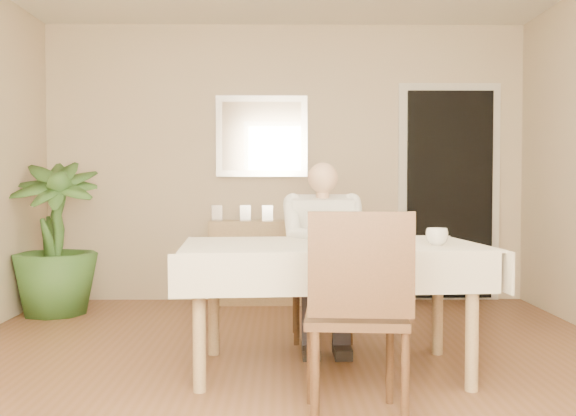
{
  "coord_description": "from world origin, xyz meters",
  "views": [
    {
      "loc": [
        -0.05,
        -3.58,
        1.09
      ],
      "look_at": [
        0.0,
        0.35,
        0.95
      ],
      "focal_mm": 40.0,
      "sensor_mm": 36.0,
      "label": 1
    }
  ],
  "objects_px": {
    "coffee_mug": "(437,237)",
    "sideboard": "(261,262)",
    "chair_near": "(358,304)",
    "chair_far": "(321,266)",
    "seated_man": "(324,244)",
    "potted_palm": "(54,238)",
    "dining_table": "(331,258)"
  },
  "relations": [
    {
      "from": "coffee_mug",
      "to": "sideboard",
      "type": "bearing_deg",
      "value": 114.38
    },
    {
      "from": "chair_near",
      "to": "sideboard",
      "type": "distance_m",
      "value": 3.07
    },
    {
      "from": "chair_far",
      "to": "seated_man",
      "type": "distance_m",
      "value": 0.34
    },
    {
      "from": "chair_near",
      "to": "potted_palm",
      "type": "distance_m",
      "value": 3.38
    },
    {
      "from": "seated_man",
      "to": "sideboard",
      "type": "bearing_deg",
      "value": 106.47
    },
    {
      "from": "dining_table",
      "to": "chair_near",
      "type": "bearing_deg",
      "value": -90.67
    },
    {
      "from": "chair_far",
      "to": "seated_man",
      "type": "height_order",
      "value": "seated_man"
    },
    {
      "from": "chair_far",
      "to": "coffee_mug",
      "type": "height_order",
      "value": "chair_far"
    },
    {
      "from": "sideboard",
      "to": "chair_far",
      "type": "bearing_deg",
      "value": -71.05
    },
    {
      "from": "dining_table",
      "to": "chair_far",
      "type": "height_order",
      "value": "chair_far"
    },
    {
      "from": "chair_far",
      "to": "potted_palm",
      "type": "distance_m",
      "value": 2.34
    },
    {
      "from": "chair_far",
      "to": "chair_near",
      "type": "distance_m",
      "value": 1.72
    },
    {
      "from": "dining_table",
      "to": "chair_far",
      "type": "xyz_separation_m",
      "value": [
        0.0,
        0.88,
        -0.16
      ]
    },
    {
      "from": "seated_man",
      "to": "coffee_mug",
      "type": "xyz_separation_m",
      "value": [
        0.58,
        -0.74,
        0.11
      ]
    },
    {
      "from": "chair_far",
      "to": "sideboard",
      "type": "xyz_separation_m",
      "value": [
        -0.47,
        1.3,
        -0.12
      ]
    },
    {
      "from": "seated_man",
      "to": "sideboard",
      "type": "height_order",
      "value": "seated_man"
    },
    {
      "from": "dining_table",
      "to": "sideboard",
      "type": "height_order",
      "value": "sideboard"
    },
    {
      "from": "potted_palm",
      "to": "coffee_mug",
      "type": "bearing_deg",
      "value": -33.28
    },
    {
      "from": "chair_near",
      "to": "seated_man",
      "type": "relative_size",
      "value": 0.78
    },
    {
      "from": "sideboard",
      "to": "dining_table",
      "type": "bearing_deg",
      "value": -78.77
    },
    {
      "from": "seated_man",
      "to": "potted_palm",
      "type": "bearing_deg",
      "value": 153.68
    },
    {
      "from": "sideboard",
      "to": "potted_palm",
      "type": "bearing_deg",
      "value": -164.79
    },
    {
      "from": "coffee_mug",
      "to": "seated_man",
      "type": "bearing_deg",
      "value": 128.37
    },
    {
      "from": "coffee_mug",
      "to": "potted_palm",
      "type": "bearing_deg",
      "value": 146.72
    },
    {
      "from": "chair_near",
      "to": "sideboard",
      "type": "bearing_deg",
      "value": 104.41
    },
    {
      "from": "coffee_mug",
      "to": "chair_far",
      "type": "bearing_deg",
      "value": 119.66
    },
    {
      "from": "chair_far",
      "to": "dining_table",
      "type": "bearing_deg",
      "value": -85.38
    },
    {
      "from": "seated_man",
      "to": "potted_palm",
      "type": "relative_size",
      "value": 0.96
    },
    {
      "from": "dining_table",
      "to": "sideboard",
      "type": "relative_size",
      "value": 1.88
    },
    {
      "from": "potted_palm",
      "to": "chair_near",
      "type": "bearing_deg",
      "value": -48.23
    },
    {
      "from": "dining_table",
      "to": "seated_man",
      "type": "height_order",
      "value": "seated_man"
    },
    {
      "from": "dining_table",
      "to": "chair_far",
      "type": "distance_m",
      "value": 0.9
    }
  ]
}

